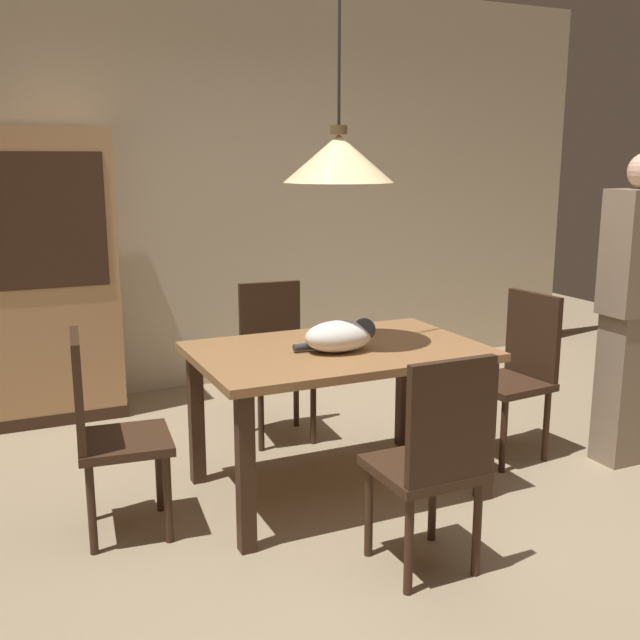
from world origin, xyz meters
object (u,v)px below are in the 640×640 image
dining_table (338,367)px  pendant_lamp (339,158)px  hutch_bookcase (25,284)px  chair_right_side (518,368)px  chair_far_back (275,353)px  person_standing (634,311)px  chair_left_side (105,426)px  cat_sleeping (341,336)px  chair_near_front (435,456)px

dining_table → pendant_lamp: bearing=180.0°
hutch_bookcase → dining_table: bearing=-53.4°
chair_right_side → chair_far_back: bearing=142.2°
dining_table → person_standing: person_standing is taller
chair_right_side → chair_left_side: (-2.26, 0.00, 0.00)m
chair_far_back → cat_sleeping: size_ratio=2.38×
chair_left_side → chair_far_back: bearing=37.5°
dining_table → chair_right_side: size_ratio=1.51×
pendant_lamp → person_standing: bearing=-10.9°
chair_right_side → cat_sleeping: bearing=-176.2°
chair_near_front → pendant_lamp: pendant_lamp is taller
dining_table → hutch_bookcase: bearing=126.6°
chair_far_back → pendant_lamp: (-0.01, -0.88, 1.15)m
cat_sleeping → hutch_bookcase: bearing=125.2°
chair_right_side → chair_left_side: 2.26m
dining_table → pendant_lamp: pendant_lamp is taller
chair_near_front → chair_right_side: (1.13, 0.89, 0.00)m
hutch_bookcase → chair_far_back: bearing=-34.1°
chair_near_front → chair_far_back: same height
pendant_lamp → hutch_bookcase: (-1.32, 1.78, -0.77)m
chair_far_back → cat_sleeping: 1.00m
chair_far_back → chair_right_side: same height
dining_table → chair_left_side: 1.14m
dining_table → cat_sleeping: 0.19m
chair_near_front → hutch_bookcase: bearing=116.5°
chair_far_back → person_standing: person_standing is taller
cat_sleeping → person_standing: bearing=-8.5°
chair_near_front → hutch_bookcase: 2.99m
chair_right_side → pendant_lamp: size_ratio=0.72×
pendant_lamp → chair_left_side: bearing=179.6°
chair_far_back → chair_left_side: 1.43m
cat_sleeping → chair_right_side: bearing=3.8°
chair_left_side → pendant_lamp: 1.61m
chair_right_side → pendant_lamp: (-1.13, -0.01, 1.15)m
chair_right_side → hutch_bookcase: bearing=144.1°
pendant_lamp → chair_near_front: bearing=-90.0°
chair_left_side → hutch_bookcase: 1.82m
chair_near_front → person_standing: 1.76m
dining_table → pendant_lamp: 1.01m
hutch_bookcase → pendant_lamp: bearing=-53.4°
chair_far_back → pendant_lamp: size_ratio=0.72×
chair_far_back → chair_left_side: (-1.13, -0.87, 0.00)m
chair_right_side → chair_left_side: size_ratio=1.00×
chair_far_back → pendant_lamp: 1.45m
hutch_bookcase → person_standing: (2.95, -2.09, -0.03)m
pendant_lamp → dining_table: bearing=0.0°
dining_table → chair_near_front: bearing=-90.0°
chair_left_side → dining_table: bearing=-0.4°
chair_far_back → person_standing: 2.04m
hutch_bookcase → person_standing: size_ratio=1.09×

